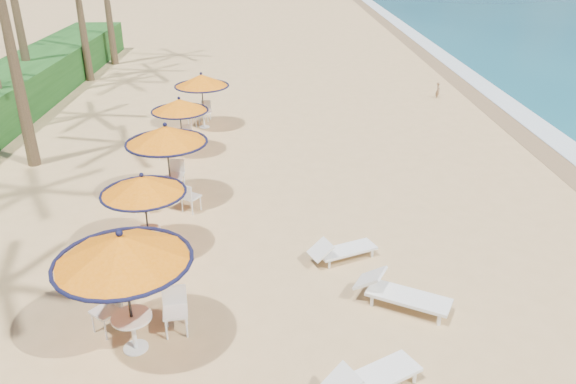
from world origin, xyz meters
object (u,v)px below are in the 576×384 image
station_0 (124,259)px  lounger_far (341,250)px  station_3 (179,110)px  station_4 (201,85)px  station_2 (167,145)px  station_1 (143,193)px  lounger_mid (399,293)px  lounger_near (369,378)px

station_0 → lounger_far: station_0 is taller
station_3 → station_4: 3.06m
station_2 → lounger_far: 6.06m
station_1 → station_3: bearing=91.3°
station_4 → lounger_far: station_4 is taller
station_4 → lounger_mid: size_ratio=1.08×
station_1 → station_0: bearing=-83.2°
lounger_mid → station_0: bearing=-139.5°
station_3 → station_4: station_4 is taller
station_4 → station_0: bearing=-89.5°
station_3 → lounger_mid: bearing=-57.4°
station_3 → lounger_mid: (6.04, -9.46, -1.28)m
station_0 → station_3: 10.65m
station_2 → lounger_mid: (5.78, -5.38, -1.48)m
station_0 → lounger_mid: size_ratio=1.25×
station_3 → station_0: bearing=-86.8°
station_2 → station_4: size_ratio=1.08×
station_3 → lounger_far: (4.99, -7.54, -1.34)m
station_3 → station_4: (0.47, 3.03, 0.13)m
station_1 → station_2: (0.10, 2.96, 0.15)m
station_4 → lounger_near: bearing=-73.2°
station_1 → station_2: size_ratio=0.88×
station_0 → station_1: station_0 is taller
station_4 → lounger_mid: (5.57, -12.49, -1.42)m
station_0 → station_1: (-0.43, 3.58, -0.36)m
station_4 → lounger_far: bearing=-66.9°
station_2 → lounger_near: station_2 is taller
station_2 → station_4: 7.11m
station_3 → station_4: bearing=81.2°
station_2 → station_4: station_2 is taller
lounger_near → lounger_far: bearing=61.0°
station_1 → lounger_far: station_1 is taller
station_3 → lounger_mid: size_ratio=1.00×
station_2 → lounger_near: size_ratio=1.29×
station_0 → lounger_far: size_ratio=1.47×
station_3 → lounger_near: bearing=-67.4°
station_2 → station_4: bearing=88.3°
station_0 → station_4: size_ratio=1.15×
station_2 → station_3: bearing=93.6°
station_0 → station_4: 13.66m
station_2 → station_3: size_ratio=1.17×
station_0 → lounger_far: 5.65m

